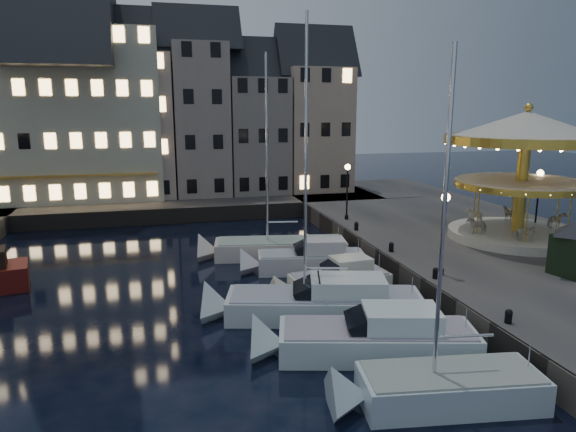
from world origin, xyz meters
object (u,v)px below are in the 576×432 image
object	(u,v)px
bollard_a	(509,316)
carousel	(525,151)
streetlamp_c	(347,183)
motorboat_f	(272,249)
streetlamp_d	(539,191)
motorboat_d	(332,284)
motorboat_e	(304,261)
ticket_kiosk	(576,238)
motorboat_a	(433,390)
streetlamp_b	(444,222)
bollard_b	(436,273)
bollard_d	(356,226)
motorboat_b	(367,339)
motorboat_c	(316,303)
bollard_c	(391,246)

from	to	relation	value
bollard_a	carousel	xyz separation A→B (m)	(9.12, 11.29, 5.31)
streetlamp_c	motorboat_f	distance (m)	8.60
streetlamp_d	bollard_a	world-z (taller)	streetlamp_d
bollard_a	motorboat_d	size ratio (longest dim) A/B	0.09
motorboat_e	ticket_kiosk	distance (m)	14.30
motorboat_e	motorboat_a	bearing A→B (deg)	-89.09
streetlamp_b	bollard_b	world-z (taller)	streetlamp_b
motorboat_f	ticket_kiosk	bearing A→B (deg)	-40.33
bollard_d	motorboat_d	xyz separation A→B (m)	(-4.56, -8.19, -0.97)
motorboat_e	streetlamp_d	bearing A→B (deg)	3.42
motorboat_b	motorboat_d	distance (m)	6.60
streetlamp_c	motorboat_a	distance (m)	22.89
streetlamp_b	motorboat_e	distance (m)	8.78
motorboat_c	ticket_kiosk	distance (m)	13.43
streetlamp_b	streetlamp_d	bearing A→B (deg)	31.78
carousel	bollard_d	bearing A→B (deg)	152.69
motorboat_d	motorboat_e	distance (m)	4.20
bollard_b	carousel	bearing A→B (deg)	32.39
motorboat_a	ticket_kiosk	distance (m)	13.69
carousel	streetlamp_c	bearing A→B (deg)	136.07
motorboat_b	motorboat_e	distance (m)	10.74
bollard_d	motorboat_f	size ratio (longest dim) A/B	0.05
bollard_c	motorboat_d	distance (m)	5.38
streetlamp_b	motorboat_f	distance (m)	12.05
motorboat_b	carousel	xyz separation A→B (m)	(14.51, 10.02, 6.27)
bollard_b	motorboat_a	xyz separation A→B (m)	(-4.63, -8.01, -1.06)
motorboat_b	motorboat_d	world-z (taller)	same
motorboat_f	bollard_c	bearing A→B (deg)	-38.67
ticket_kiosk	streetlamp_c	bearing A→B (deg)	112.64
streetlamp_c	motorboat_b	world-z (taller)	streetlamp_c
streetlamp_c	motorboat_f	xyz separation A→B (m)	(-6.70, -4.11, -3.49)
motorboat_c	carousel	world-z (taller)	motorboat_c
bollard_b	bollard_d	xyz separation A→B (m)	(0.00, 10.50, 0.00)
bollard_b	motorboat_a	bearing A→B (deg)	-120.02
motorboat_c	bollard_d	bearing A→B (deg)	59.82
motorboat_c	motorboat_e	size ratio (longest dim) A/B	1.81
motorboat_d	bollard_c	bearing A→B (deg)	30.55
streetlamp_c	bollard_c	world-z (taller)	streetlamp_c
bollard_d	motorboat_c	distance (m)	12.41
motorboat_a	carousel	distance (m)	20.50
motorboat_a	motorboat_b	world-z (taller)	motorboat_a
motorboat_b	ticket_kiosk	bearing A→B (deg)	13.93
bollard_b	motorboat_f	world-z (taller)	motorboat_f
motorboat_c	bollard_a	bearing A→B (deg)	-40.41
motorboat_a	ticket_kiosk	xyz separation A→B (m)	(11.56, 6.83, 2.66)
bollard_a	motorboat_c	distance (m)	8.23
bollard_a	bollard_c	world-z (taller)	same
bollard_b	motorboat_c	size ratio (longest dim) A/B	0.04
streetlamp_b	motorboat_c	distance (m)	7.63
streetlamp_c	bollard_c	bearing A→B (deg)	-93.81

